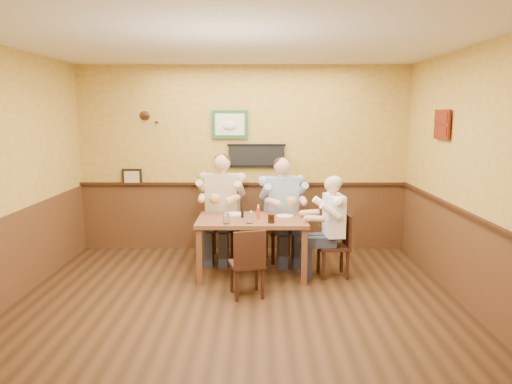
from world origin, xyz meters
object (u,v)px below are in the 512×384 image
pepper_shaker (242,214)px  chair_back_right (281,228)px  chair_back_left (223,226)px  dining_table (252,225)px  diner_tan_shirt (223,212)px  chair_near_side (247,262)px  water_glass_left (226,219)px  water_glass_mid (249,218)px  cola_tumbler (271,219)px  diner_white_elder (333,232)px  hot_sauce_bottle (258,213)px  salt_shaker (251,214)px  diner_blue_polo (281,215)px  chair_right_end (333,245)px

pepper_shaker → chair_back_right: bearing=49.0°
chair_back_left → chair_back_right: (0.83, -0.09, -0.01)m
dining_table → diner_tan_shirt: diner_tan_shirt is taller
chair_near_side → water_glass_left: size_ratio=6.40×
water_glass_mid → cola_tumbler: 0.27m
diner_white_elder → hot_sauce_bottle: size_ratio=7.16×
water_glass_mid → cola_tumbler: size_ratio=1.09×
water_glass_mid → salt_shaker: bearing=87.1°
diner_blue_polo → pepper_shaker: size_ratio=14.73×
pepper_shaker → water_glass_mid: bearing=-73.9°
dining_table → chair_back_right: chair_back_right is taller
water_glass_left → hot_sauce_bottle: bearing=34.9°
chair_back_left → chair_right_end: (1.47, -0.79, -0.07)m
dining_table → chair_back_left: (-0.43, 0.73, -0.18)m
chair_back_right → water_glass_mid: chair_back_right is taller
diner_tan_shirt → diner_blue_polo: bearing=3.6°
chair_back_right → hot_sauce_bottle: 0.85m
chair_right_end → cola_tumbler: 0.92m
chair_back_right → hot_sauce_bottle: bearing=-130.0°
dining_table → chair_right_end: chair_right_end is taller
dining_table → water_glass_mid: (-0.03, -0.29, 0.15)m
water_glass_mid → salt_shaker: water_glass_mid is taller
water_glass_mid → hot_sauce_bottle: bearing=65.3°
chair_back_left → diner_blue_polo: diner_blue_polo is taller
chair_right_end → diner_tan_shirt: bearing=-123.3°
diner_blue_polo → dining_table: bearing=-136.8°
water_glass_left → dining_table: bearing=45.7°
water_glass_left → chair_back_left: bearing=96.3°
chair_near_side → water_glass_mid: size_ratio=6.74×
chair_back_left → diner_tan_shirt: size_ratio=0.70×
dining_table → diner_white_elder: (1.04, -0.06, -0.07)m
chair_back_left → cola_tumbler: bearing=-47.1°
water_glass_left → pepper_shaker: bearing=62.6°
chair_back_right → diner_white_elder: diner_white_elder is taller
diner_white_elder → water_glass_mid: (-1.07, -0.23, 0.22)m
diner_white_elder → chair_near_side: bearing=-61.9°
dining_table → water_glass_mid: size_ratio=11.78×
chair_back_right → water_glass_left: size_ratio=7.44×
diner_blue_polo → water_glass_left: bearing=-141.4°
chair_back_left → salt_shaker: 0.85m
chair_right_end → chair_near_side: size_ratio=1.03×
diner_white_elder → hot_sauce_bottle: diner_white_elder is taller
chair_right_end → water_glass_left: water_glass_left is taller
chair_back_right → salt_shaker: chair_back_right is taller
chair_back_right → pepper_shaker: 0.87m
dining_table → salt_shaker: bearing=104.3°
diner_white_elder → cola_tumbler: diner_white_elder is taller
diner_tan_shirt → hot_sauce_bottle: bearing=-47.5°
diner_blue_polo → cola_tumbler: 0.95m
diner_tan_shirt → diner_blue_polo: diner_tan_shirt is taller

